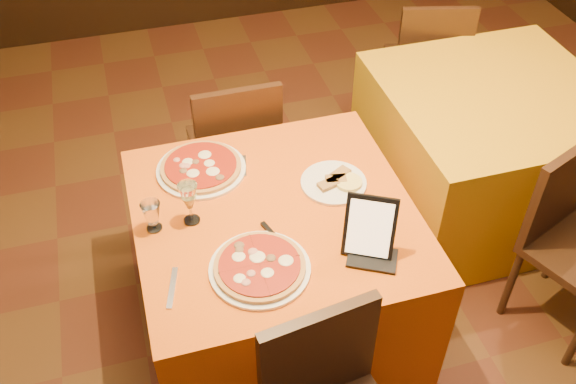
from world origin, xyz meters
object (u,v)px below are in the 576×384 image
object	(u,v)px
pizza_near	(260,268)
pizza_far	(201,168)
chair_main_far	(233,145)
tablet	(370,227)
side_table	(484,151)
chair_side_far	(423,63)
water_glass	(152,216)
wine_glass	(190,203)
main_table	(276,273)

from	to	relation	value
pizza_near	pizza_far	xyz separation A→B (m)	(-0.10, 0.60, -0.00)
chair_main_far	pizza_near	bearing A→B (deg)	83.00
tablet	pizza_far	bearing A→B (deg)	158.10
side_table	chair_side_far	size ratio (longest dim) A/B	1.21
side_table	water_glass	size ratio (longest dim) A/B	8.46
water_glass	wine_glass	bearing A→B (deg)	0.38
side_table	tablet	size ratio (longest dim) A/B	4.51
pizza_near	wine_glass	size ratio (longest dim) A/B	1.94
side_table	pizza_near	bearing A→B (deg)	-151.14
pizza_far	wine_glass	distance (m)	0.31
wine_glass	water_glass	distance (m)	0.15
main_table	side_table	world-z (taller)	same
main_table	side_table	xyz separation A→B (m)	(1.29, 0.51, 0.00)
pizza_far	chair_side_far	bearing A→B (deg)	32.41
chair_side_far	tablet	xyz separation A→B (m)	(-1.01, -1.59, 0.41)
chair_side_far	tablet	size ratio (longest dim) A/B	3.73
main_table	chair_side_far	world-z (taller)	chair_side_far
chair_main_far	water_glass	bearing A→B (deg)	59.16
chair_side_far	wine_glass	bearing A→B (deg)	52.46
side_table	pizza_near	world-z (taller)	pizza_near
wine_glass	tablet	size ratio (longest dim) A/B	0.78
wine_glass	chair_main_far	bearing A→B (deg)	67.85
side_table	tablet	distance (m)	1.38
tablet	side_table	bearing A→B (deg)	66.66
main_table	water_glass	world-z (taller)	water_glass
wine_glass	main_table	bearing A→B (deg)	-7.14
main_table	side_table	distance (m)	1.39
chair_main_far	side_table	bearing A→B (deg)	165.62
wine_glass	tablet	bearing A→B (deg)	-28.95
main_table	water_glass	size ratio (longest dim) A/B	8.46
main_table	tablet	distance (m)	0.64
main_table	side_table	size ratio (longest dim) A/B	1.00
side_table	pizza_far	world-z (taller)	pizza_far
chair_side_far	pizza_far	bearing A→B (deg)	47.06
water_glass	chair_main_far	bearing A→B (deg)	59.44
pizza_near	water_glass	world-z (taller)	water_glass
main_table	wine_glass	bearing A→B (deg)	172.86
pizza_near	tablet	distance (m)	0.42
chair_side_far	pizza_near	distance (m)	2.14
pizza_far	water_glass	distance (m)	0.37
water_glass	side_table	bearing A→B (deg)	14.86
pizza_far	tablet	bearing A→B (deg)	-50.38
chair_side_far	side_table	bearing A→B (deg)	104.65
side_table	chair_main_far	size ratio (longest dim) A/B	1.21
pizza_far	side_table	bearing A→B (deg)	6.78
main_table	pizza_near	world-z (taller)	pizza_near
wine_glass	water_glass	bearing A→B (deg)	-179.62
main_table	chair_side_far	xyz separation A→B (m)	(1.29, 1.29, 0.08)
pizza_near	pizza_far	bearing A→B (deg)	99.58
water_glass	main_table	bearing A→B (deg)	-4.81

